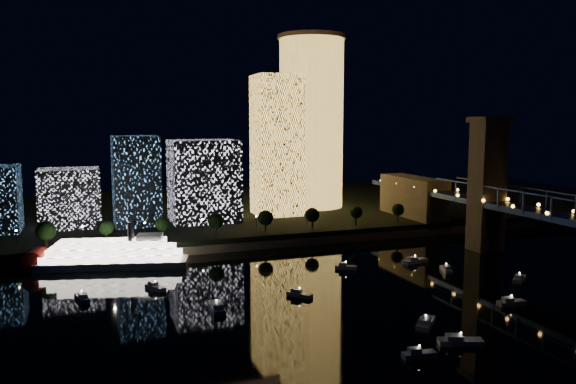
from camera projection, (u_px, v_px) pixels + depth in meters
name	position (u px, v px, depth m)	size (l,w,h in m)	color
ground	(406.00, 311.00, 144.12)	(520.00, 520.00, 0.00)	black
far_bank	(242.00, 210.00, 293.08)	(420.00, 160.00, 5.00)	black
seawall	(294.00, 241.00, 220.43)	(420.00, 6.00, 3.00)	#6B5E4C
tower_cylindrical	(311.00, 122.00, 282.94)	(34.00, 34.00, 85.75)	#EBB14B
tower_rectangular	(277.00, 145.00, 259.91)	(20.25, 20.25, 64.44)	#EBB14B
midrise_blocks	(130.00, 186.00, 236.74)	(106.43, 28.66, 37.34)	silver
riverboat	(106.00, 255.00, 186.64)	(53.53, 22.81, 15.84)	silver
motorboats	(362.00, 295.00, 154.14)	(131.60, 72.36, 2.78)	silver
esplanade_trees	(197.00, 222.00, 212.40)	(165.65, 6.87, 8.94)	black
street_lamps	(202.00, 223.00, 219.21)	(132.70, 0.70, 5.65)	black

